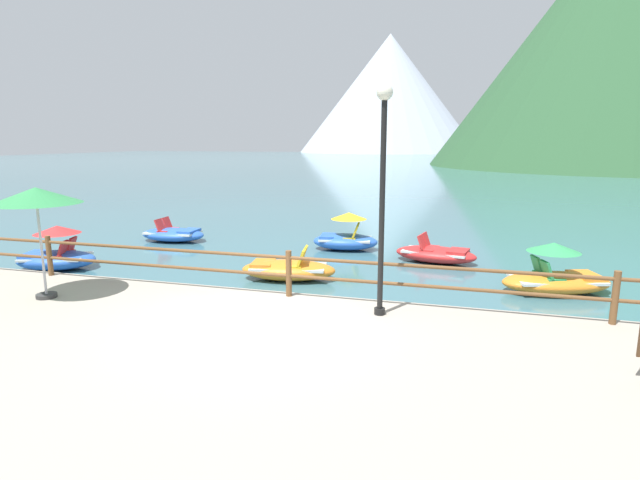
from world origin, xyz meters
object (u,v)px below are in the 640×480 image
at_px(pedal_boat_0, 556,277).
at_px(pedal_boat_5, 346,237).
at_px(beach_umbrella, 36,197).
at_px(pedal_boat_2, 436,254).
at_px(lamp_post, 383,180).
at_px(pedal_boat_3, 56,254).
at_px(pedal_boat_1, 288,269).
at_px(pedal_boat_4, 173,234).

bearing_deg(pedal_boat_0, pedal_boat_5, 150.56).
xyz_separation_m(beach_umbrella, pedal_boat_2, (7.35, 6.97, -2.20)).
distance_m(lamp_post, beach_umbrella, 6.74).
bearing_deg(pedal_boat_3, beach_umbrella, -49.37).
distance_m(pedal_boat_3, pedal_boat_5, 8.59).
xyz_separation_m(beach_umbrella, pedal_boat_3, (-2.79, 3.25, -2.03)).
bearing_deg(pedal_boat_1, pedal_boat_2, 39.92).
distance_m(beach_umbrella, pedal_boat_0, 11.45).
xyz_separation_m(pedal_boat_0, pedal_boat_3, (-13.05, -1.41, 0.04)).
xyz_separation_m(pedal_boat_0, pedal_boat_5, (-5.86, 3.31, 0.04)).
height_order(pedal_boat_1, pedal_boat_3, pedal_boat_3).
bearing_deg(pedal_boat_1, pedal_boat_3, -173.61).
xyz_separation_m(pedal_boat_1, pedal_boat_5, (0.61, 3.98, 0.15)).
bearing_deg(pedal_boat_2, lamp_post, -96.30).
relative_size(lamp_post, pedal_boat_1, 1.57).
distance_m(pedal_boat_2, pedal_boat_4, 9.21).
bearing_deg(pedal_boat_2, pedal_boat_3, -159.86).
distance_m(beach_umbrella, pedal_boat_4, 8.19).
height_order(pedal_boat_1, pedal_boat_2, pedal_boat_1).
height_order(lamp_post, pedal_boat_5, lamp_post).
distance_m(lamp_post, pedal_boat_1, 5.00).
bearing_deg(beach_umbrella, pedal_boat_2, 43.49).
xyz_separation_m(pedal_boat_1, pedal_boat_2, (3.57, 2.98, -0.02)).
relative_size(pedal_boat_3, pedal_boat_4, 1.03).
distance_m(pedal_boat_4, pedal_boat_5, 6.23).
distance_m(pedal_boat_0, pedal_boat_5, 6.73).
height_order(beach_umbrella, pedal_boat_4, beach_umbrella).
relative_size(beach_umbrella, pedal_boat_5, 0.99).
xyz_separation_m(lamp_post, pedal_boat_0, (3.58, 3.82, -2.47)).
xyz_separation_m(lamp_post, beach_umbrella, (-6.67, -0.84, -0.41)).
xyz_separation_m(pedal_boat_2, pedal_boat_3, (-10.14, -3.72, 0.17)).
bearing_deg(pedal_boat_5, pedal_boat_3, -146.72).
bearing_deg(pedal_boat_4, pedal_boat_3, -102.22).
xyz_separation_m(pedal_boat_2, pedal_boat_5, (-2.96, 1.00, 0.17)).
xyz_separation_m(beach_umbrella, pedal_boat_4, (-1.83, 7.68, -2.19)).
bearing_deg(beach_umbrella, pedal_boat_4, 103.42).
height_order(pedal_boat_2, pedal_boat_4, pedal_boat_4).
bearing_deg(pedal_boat_3, lamp_post, -14.31).
bearing_deg(beach_umbrella, pedal_boat_1, 46.50).
bearing_deg(pedal_boat_2, pedal_boat_0, -38.55).
distance_m(lamp_post, pedal_boat_4, 11.22).
relative_size(pedal_boat_0, pedal_boat_3, 1.16).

